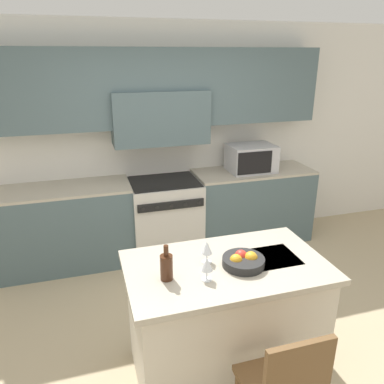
# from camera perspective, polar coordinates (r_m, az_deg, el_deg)

# --- Properties ---
(ground_plane) EXTENTS (10.00, 10.00, 0.00)m
(ground_plane) POSITION_cam_1_polar(r_m,az_deg,el_deg) (3.39, 3.34, -23.13)
(ground_plane) COLOR tan
(back_cabinetry) EXTENTS (10.00, 0.46, 2.70)m
(back_cabinetry) POSITION_cam_1_polar(r_m,az_deg,el_deg) (4.50, -5.25, 10.98)
(back_cabinetry) COLOR silver
(back_cabinetry) RESTS_ON ground_plane
(back_counter) EXTENTS (3.82, 0.62, 0.95)m
(back_counter) POSITION_cam_1_polar(r_m,az_deg,el_deg) (4.59, -4.18, -3.59)
(back_counter) COLOR #4C6066
(back_counter) RESTS_ON ground_plane
(range_stove) EXTENTS (0.82, 0.70, 0.92)m
(range_stove) POSITION_cam_1_polar(r_m,az_deg,el_deg) (4.58, -4.12, -3.82)
(range_stove) COLOR beige
(range_stove) RESTS_ON ground_plane
(microwave) EXTENTS (0.56, 0.43, 0.33)m
(microwave) POSITION_cam_1_polar(r_m,az_deg,el_deg) (4.72, 9.00, 5.12)
(microwave) COLOR #B7B7BC
(microwave) RESTS_ON back_counter
(kitchen_island) EXTENTS (1.43, 0.83, 0.94)m
(kitchen_island) POSITION_cam_1_polar(r_m,az_deg,el_deg) (2.97, 5.02, -18.58)
(kitchen_island) COLOR beige
(kitchen_island) RESTS_ON ground_plane
(wine_bottle) EXTENTS (0.08, 0.08, 0.25)m
(wine_bottle) POSITION_cam_1_polar(r_m,az_deg,el_deg) (2.49, -3.91, -11.26)
(wine_bottle) COLOR #422314
(wine_bottle) RESTS_ON kitchen_island
(wine_glass_near) EXTENTS (0.08, 0.08, 0.17)m
(wine_glass_near) POSITION_cam_1_polar(r_m,az_deg,el_deg) (2.47, 2.27, -11.01)
(wine_glass_near) COLOR white
(wine_glass_near) RESTS_ON kitchen_island
(wine_glass_far) EXTENTS (0.08, 0.08, 0.17)m
(wine_glass_far) POSITION_cam_1_polar(r_m,az_deg,el_deg) (2.66, 2.28, -8.54)
(wine_glass_far) COLOR white
(wine_glass_far) RESTS_ON kitchen_island
(fruit_bowl) EXTENTS (0.30, 0.30, 0.10)m
(fruit_bowl) POSITION_cam_1_polar(r_m,az_deg,el_deg) (2.68, 7.83, -10.32)
(fruit_bowl) COLOR black
(fruit_bowl) RESTS_ON kitchen_island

